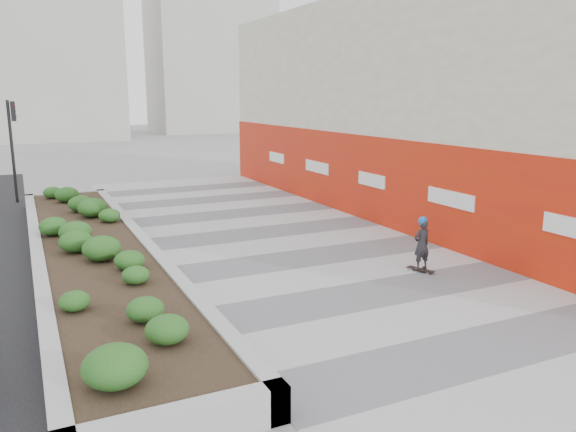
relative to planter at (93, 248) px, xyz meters
name	(u,v)px	position (x,y,z in m)	size (l,w,h in m)	color
ground	(429,321)	(5.50, -7.00, -0.42)	(160.00, 160.00, 0.00)	gray
walkway	(349,278)	(5.50, -4.00, -0.41)	(8.00, 36.00, 0.01)	#A8A8AD
building	(427,106)	(12.48, 1.98, 3.56)	(6.04, 24.08, 8.00)	beige
planter	(93,248)	(0.00, 0.00, 0.00)	(3.00, 18.00, 0.90)	#9E9EA0
traffic_signal_near	(13,136)	(-1.73, 10.50, 2.34)	(0.33, 0.28, 4.20)	black
distant_bldg_north_l	(32,37)	(0.50, 48.00, 9.58)	(16.00, 12.00, 20.00)	#ADAAA3
distant_bldg_north_r	(210,31)	(20.50, 53.00, 11.58)	(14.00, 10.00, 24.00)	#ADAAA3
manhole_cover	(366,275)	(6.00, -4.00, -0.42)	(0.44, 0.44, 0.01)	#595654
skateboarder	(422,244)	(7.39, -4.36, 0.31)	(0.48, 0.75, 1.44)	beige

